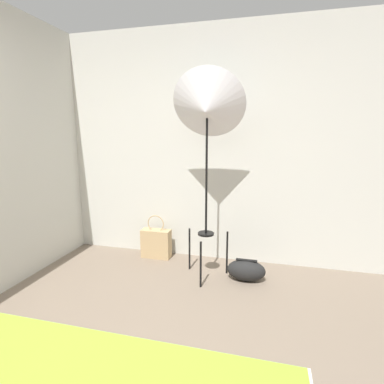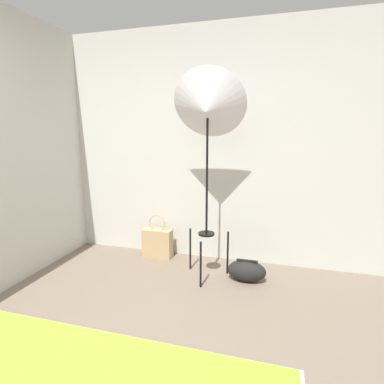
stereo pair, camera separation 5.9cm
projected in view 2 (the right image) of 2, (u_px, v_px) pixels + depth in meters
name	position (u px, v px, depth m)	size (l,w,h in m)	color
wall_back	(199.00, 147.00, 3.40)	(8.00, 0.05, 2.60)	beige
photo_umbrella	(208.00, 110.00, 2.78)	(0.71, 0.51, 2.05)	black
tote_bag	(158.00, 243.00, 3.56)	(0.35, 0.14, 0.52)	tan
duffel_bag	(247.00, 271.00, 2.99)	(0.38, 0.21, 0.22)	black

